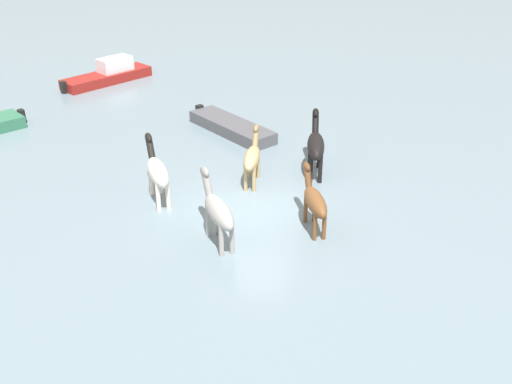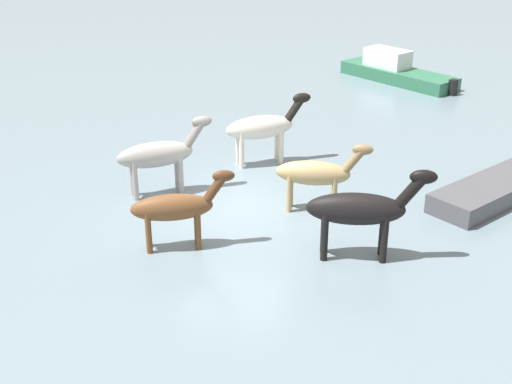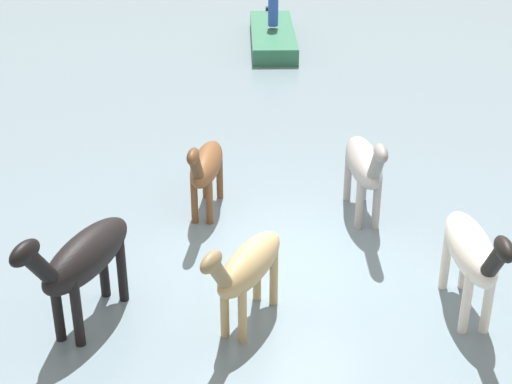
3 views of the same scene
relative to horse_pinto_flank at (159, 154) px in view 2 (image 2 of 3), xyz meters
The scene contains 8 objects.
ground_plane 2.37m from the horse_pinto_flank, 163.15° to the left, with size 188.80×188.80×0.00m, color slate.
horse_pinto_flank is the anchor object (origin of this frame).
horse_gray_outer 5.53m from the horse_pinto_flank, 154.40° to the left, with size 2.59×0.78×2.00m.
horse_mid_herd 3.29m from the horse_pinto_flank, 131.64° to the right, with size 2.33×1.54×1.92m.
horse_dark_mare 2.89m from the horse_pinto_flank, 114.40° to the left, with size 2.18×1.07×1.71m.
horse_lead 3.93m from the horse_pinto_flank, behind, with size 2.23×0.56×1.74m.
boat_motor_center 13.51m from the horse_pinto_flank, 116.30° to the right, with size 4.67×4.18×1.35m.
boat_skiff_near 8.51m from the horse_pinto_flank, behind, with size 3.75×4.09×0.73m.
Camera 2 is at (-2.99, 14.10, 6.98)m, focal length 46.96 mm.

